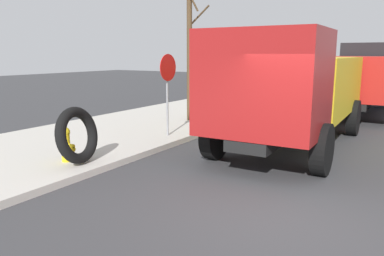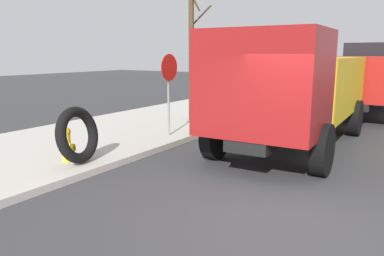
{
  "view_description": "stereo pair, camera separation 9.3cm",
  "coord_description": "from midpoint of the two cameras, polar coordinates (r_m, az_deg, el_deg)",
  "views": [
    {
      "loc": [
        -5.49,
        -1.7,
        2.5
      ],
      "look_at": [
        1.31,
        2.47,
        0.94
      ],
      "focal_mm": 35.54,
      "sensor_mm": 36.0,
      "label": 1
    },
    {
      "loc": [
        -5.44,
        -1.77,
        2.5
      ],
      "look_at": [
        1.31,
        2.47,
        0.94
      ],
      "focal_mm": 35.54,
      "sensor_mm": 36.0,
      "label": 2
    }
  ],
  "objects": [
    {
      "name": "dump_truck_red",
      "position": [
        17.86,
        25.01,
        7.19
      ],
      "size": [
        7.1,
        3.04,
        3.0
      ],
      "color": "red",
      "rests_on": "ground"
    },
    {
      "name": "loose_tire",
      "position": [
        8.55,
        -16.47,
        -1.01
      ],
      "size": [
        1.29,
        0.63,
        1.26
      ],
      "primitive_type": "torus",
      "rotation": [
        1.39,
        0.0,
        0.16
      ],
      "color": "black",
      "rests_on": "sidewalk_curb"
    },
    {
      "name": "dump_truck_yellow",
      "position": [
        10.48,
        15.34,
        5.81
      ],
      "size": [
        7.06,
        2.93,
        3.0
      ],
      "color": "gold",
      "rests_on": "ground"
    },
    {
      "name": "fire_hydrant",
      "position": [
        8.84,
        -18.05,
        -2.14
      ],
      "size": [
        0.23,
        0.51,
        0.78
      ],
      "color": "yellow",
      "rests_on": "sidewalk_curb"
    },
    {
      "name": "ground_plane",
      "position": [
        6.26,
        13.65,
        -12.82
      ],
      "size": [
        80.0,
        80.0,
        0.0
      ],
      "primitive_type": "plane",
      "color": "#38383A"
    },
    {
      "name": "bare_tree",
      "position": [
        13.57,
        0.22,
        13.41
      ],
      "size": [
        1.33,
        1.19,
        5.73
      ],
      "color": "#4C3823",
      "rests_on": "sidewalk_curb"
    },
    {
      "name": "sidewalk_curb",
      "position": [
        10.18,
        -23.58,
        -3.66
      ],
      "size": [
        36.0,
        5.0,
        0.15
      ],
      "primitive_type": "cube",
      "color": "#BCB7AD",
      "rests_on": "ground"
    },
    {
      "name": "stop_sign",
      "position": [
        10.93,
        -3.24,
        7.29
      ],
      "size": [
        0.76,
        0.08,
        2.35
      ],
      "color": "gray",
      "rests_on": "sidewalk_curb"
    }
  ]
}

